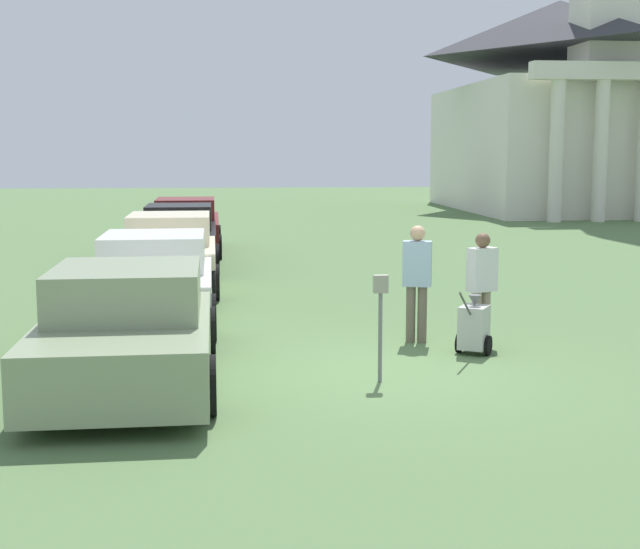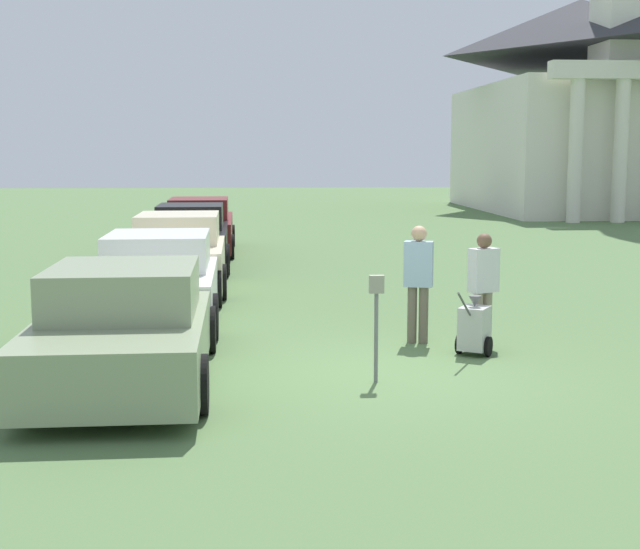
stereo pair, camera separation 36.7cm
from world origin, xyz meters
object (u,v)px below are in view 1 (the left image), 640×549
parked_car_black (180,239)px  person_supervisor (482,282)px  parked_car_white (155,282)px  parked_car_maroon (186,228)px  parked_car_cream (171,255)px  church (561,88)px  person_worker (417,276)px  parking_meter (380,308)px  parked_car_sage (130,329)px  equipment_cart (474,327)px

parked_car_black → person_supervisor: (4.89, -9.31, 0.22)m
parked_car_white → parked_car_maroon: bearing=88.9°
parked_car_cream → church: bearing=52.9°
person_worker → church: size_ratio=0.07×
parking_meter → parked_car_maroon: bearing=101.9°
parked_car_sage → person_worker: person_worker is taller
person_supervisor → parked_car_cream: bearing=-74.5°
parked_car_sage → parked_car_cream: size_ratio=0.99×
parked_car_cream → parked_car_black: parked_car_cream is taller
parked_car_white → equipment_cart: (4.63, -2.66, -0.31)m
parked_car_cream → parked_car_white: bearing=-91.1°
parking_meter → person_worker: 2.42m
parking_meter → parked_car_black: bearing=105.2°
parked_car_sage → parked_car_white: (-0.00, 3.81, 0.03)m
parked_car_white → parked_car_cream: 3.79m
parking_meter → equipment_cart: (1.57, 1.38, -0.55)m
parked_car_black → person_supervisor: bearing=-63.4°
parked_car_white → parked_car_cream: (0.00, 3.79, 0.02)m
parked_car_cream → parked_car_sage: bearing=-91.1°
parked_car_maroon → church: size_ratio=0.20×
parked_car_white → parked_car_cream: parked_car_cream is taller
parked_car_black → parked_car_sage: bearing=-91.1°
parked_car_sage → parked_car_black: bearing=88.9°
parked_car_sage → person_worker: 4.47m
parked_car_black → parked_car_maroon: 3.24m
equipment_cart → person_supervisor: bearing=95.8°
parked_car_maroon → church: bearing=43.5°
person_supervisor → church: church is taller
parked_car_sage → church: bearing=60.2°
parked_car_cream → person_supervisor: (4.89, -5.90, 0.22)m
parked_car_sage → parked_car_maroon: parked_car_maroon is taller
parked_car_black → equipment_cart: parked_car_black is taller
church → parked_car_cream: bearing=-126.0°
parked_car_cream → person_supervisor: size_ratio=2.98×
parked_car_sage → parked_car_black: parked_car_black is taller
equipment_cart → person_worker: bearing=157.8°
parked_car_maroon → parked_car_white: bearing=-91.1°
parked_car_sage → parked_car_white: size_ratio=1.04×
parked_car_sage → person_worker: (3.99, 2.00, 0.33)m
parked_car_white → church: church is taller
parked_car_white → parking_meter: parked_car_white is taller
parked_car_sage → parked_car_white: parked_car_white is taller
parked_car_sage → church: 35.82m
parked_car_cream → parked_car_black: bearing=88.9°
parked_car_white → person_supervisor: bearing=-24.4°
parking_meter → person_worker: person_worker is taller
parking_meter → person_worker: (0.92, 2.23, 0.07)m
parked_car_maroon → parking_meter: 14.81m
parked_car_cream → parking_meter: parked_car_cream is taller
parked_car_black → parking_meter: (3.06, -11.25, 0.21)m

